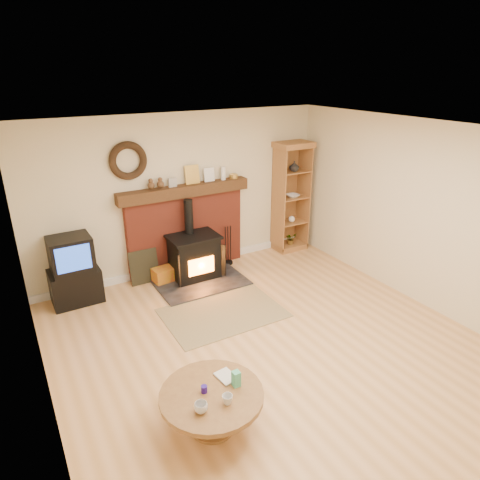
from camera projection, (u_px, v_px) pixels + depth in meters
ground at (276, 351)px, 5.23m from camera, size 5.50×5.50×0.00m
room_shell at (275, 216)px, 4.65m from camera, size 5.02×5.52×2.61m
chimney_breast at (186, 225)px, 7.07m from camera, size 2.20×0.22×1.78m
wood_stove at (195, 258)px, 6.90m from camera, size 1.40×1.00×1.30m
area_rug at (223, 313)px, 6.03m from camera, size 1.64×1.13×0.01m
tv_unit at (74, 272)px, 6.16m from camera, size 0.70×0.51×1.02m
curio_cabinet at (290, 197)px, 7.85m from camera, size 0.65×0.47×2.01m
firelog_box at (166, 275)px, 6.87m from camera, size 0.42×0.29×0.25m
leaning_painting at (144, 267)px, 6.80m from camera, size 0.46×0.12×0.55m
fire_tools at (228, 257)px, 7.51m from camera, size 0.16×0.16×0.70m
coffee_table at (212, 400)px, 4.00m from camera, size 0.98×0.98×0.58m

